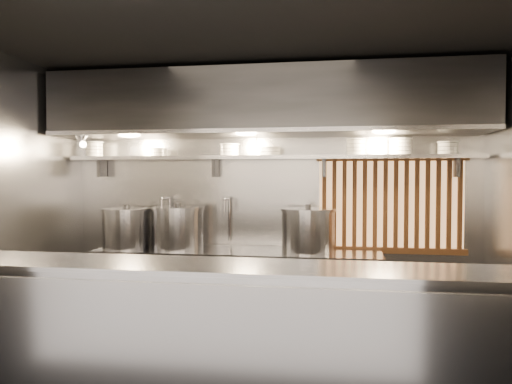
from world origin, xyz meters
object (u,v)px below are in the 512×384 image
(heat_lamp, at_px, (82,139))
(stock_pot_mid, at_px, (127,228))
(pendant_bulb, at_px, (257,149))
(stock_pot_left, at_px, (178,227))
(stock_pot_right, at_px, (308,230))

(heat_lamp, height_order, stock_pot_mid, heat_lamp)
(pendant_bulb, distance_m, stock_pot_mid, 1.65)
(stock_pot_left, bearing_deg, pendant_bulb, 4.81)
(pendant_bulb, distance_m, stock_pot_right, 1.00)
(stock_pot_mid, bearing_deg, heat_lamp, -148.15)
(heat_lamp, relative_size, stock_pot_right, 0.47)
(heat_lamp, relative_size, pendant_bulb, 1.87)
(stock_pot_left, bearing_deg, stock_pot_mid, -175.99)
(heat_lamp, relative_size, stock_pot_left, 0.51)
(heat_lamp, xyz_separation_m, stock_pot_left, (0.95, 0.28, -0.94))
(stock_pot_mid, bearing_deg, stock_pot_left, 4.01)
(pendant_bulb, relative_size, stock_pot_right, 0.25)
(stock_pot_mid, distance_m, stock_pot_right, 1.96)
(heat_lamp, bearing_deg, pendant_bulb, 11.00)
(stock_pot_left, relative_size, stock_pot_right, 0.92)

